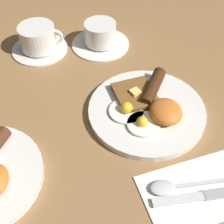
# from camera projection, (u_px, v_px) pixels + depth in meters

# --- Properties ---
(ground_plane) EXTENTS (3.00, 3.00, 0.00)m
(ground_plane) POSITION_uv_depth(u_px,v_px,m) (146.00, 113.00, 0.67)
(ground_plane) COLOR olive
(breakfast_plate_near) EXTENTS (0.25, 0.25, 0.05)m
(breakfast_plate_near) POSITION_uv_depth(u_px,v_px,m) (147.00, 108.00, 0.66)
(breakfast_plate_near) COLOR silver
(breakfast_plate_near) RESTS_ON ground_plane
(teacup_near) EXTENTS (0.15, 0.15, 0.06)m
(teacup_near) POSITION_uv_depth(u_px,v_px,m) (100.00, 36.00, 0.82)
(teacup_near) COLOR silver
(teacup_near) RESTS_ON ground_plane
(teacup_far) EXTENTS (0.14, 0.14, 0.07)m
(teacup_far) POSITION_uv_depth(u_px,v_px,m) (38.00, 40.00, 0.80)
(teacup_far) COLOR silver
(teacup_far) RESTS_ON ground_plane
(napkin) EXTENTS (0.14, 0.20, 0.01)m
(napkin) POSITION_uv_depth(u_px,v_px,m) (196.00, 191.00, 0.54)
(napkin) COLOR white
(napkin) RESTS_ON ground_plane
(knife) EXTENTS (0.03, 0.17, 0.01)m
(knife) POSITION_uv_depth(u_px,v_px,m) (205.00, 196.00, 0.53)
(knife) COLOR silver
(knife) RESTS_ON napkin
(spoon) EXTENTS (0.03, 0.16, 0.01)m
(spoon) POSITION_uv_depth(u_px,v_px,m) (173.00, 186.00, 0.54)
(spoon) COLOR silver
(spoon) RESTS_ON napkin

